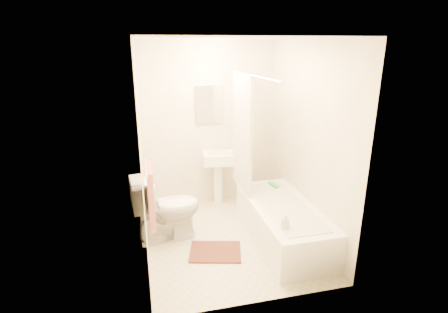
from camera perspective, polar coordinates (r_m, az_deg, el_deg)
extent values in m
plane|color=beige|center=(4.55, 0.75, -13.03)|extent=(2.40, 2.40, 0.00)
plane|color=white|center=(3.90, 0.90, 18.79)|extent=(2.40, 2.40, 0.00)
cube|color=beige|center=(5.20, -2.45, 5.25)|extent=(2.00, 0.02, 2.40)
cube|color=beige|center=(3.95, -13.39, 0.63)|extent=(0.02, 2.40, 2.40)
cube|color=beige|center=(4.41, 13.53, 2.43)|extent=(0.02, 2.40, 2.40)
cube|color=white|center=(5.12, -2.45, 8.47)|extent=(0.40, 0.03, 0.55)
cylinder|color=silver|center=(4.10, 4.70, 13.09)|extent=(0.03, 1.70, 0.03)
cube|color=silver|center=(4.60, 2.91, 3.81)|extent=(0.04, 0.80, 1.55)
cylinder|color=silver|center=(3.74, -12.62, -1.90)|extent=(0.02, 0.60, 0.02)
cube|color=#CC7266|center=(3.86, -11.85, -6.34)|extent=(0.06, 0.45, 0.66)
cylinder|color=white|center=(4.23, -11.97, -5.31)|extent=(0.11, 0.12, 0.12)
imported|color=white|center=(4.42, -9.40, -8.31)|extent=(0.87, 0.55, 0.81)
cube|color=#4B2A20|center=(4.26, -1.42, -15.27)|extent=(0.68, 0.58, 0.02)
imported|color=silver|center=(3.82, 9.95, -10.34)|extent=(0.09, 0.10, 0.17)
cube|color=green|center=(4.87, 8.06, -4.64)|extent=(0.09, 0.21, 0.04)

